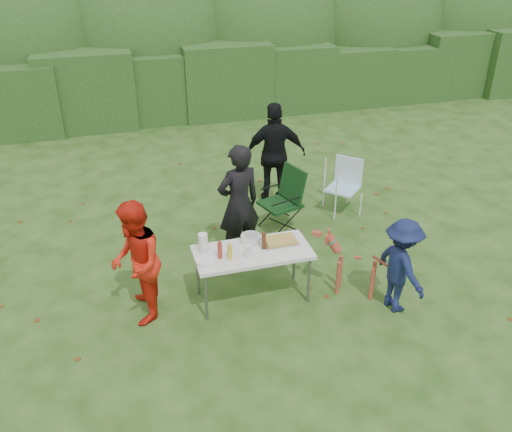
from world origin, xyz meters
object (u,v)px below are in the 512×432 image
object	(u,v)px
camping_chair	(280,201)
mustard_bottle	(230,252)
person_cook	(239,204)
ketchup_bottle	(220,250)
folding_table	(253,254)
paper_towel_roll	(203,243)
beer_bottle	(264,241)
dog	(357,266)
person_black_puffy	(275,154)
child	(401,266)
lawn_chair	(343,187)
person_red_jacket	(136,263)

from	to	relation	value
camping_chair	mustard_bottle	bearing A→B (deg)	37.29
person_cook	ketchup_bottle	xyz separation A→B (m)	(-0.51, -1.06, -0.05)
folding_table	ketchup_bottle	distance (m)	0.47
ketchup_bottle	mustard_bottle	bearing A→B (deg)	-27.82
folding_table	camping_chair	distance (m)	1.89
mustard_bottle	paper_towel_roll	size ratio (longest dim) A/B	0.77
camping_chair	beer_bottle	bearing A→B (deg)	47.50
dog	paper_towel_roll	bearing A→B (deg)	21.08
beer_bottle	paper_towel_roll	bearing A→B (deg)	169.65
person_cook	dog	bearing A→B (deg)	121.49
folding_table	person_black_puffy	bearing A→B (deg)	66.72
person_cook	ketchup_bottle	bearing A→B (deg)	50.82
ketchup_bottle	child	bearing A→B (deg)	-16.79
paper_towel_roll	beer_bottle	bearing A→B (deg)	-10.35
lawn_chair	mustard_bottle	xyz separation A→B (m)	(-2.47, -2.07, 0.37)
folding_table	child	bearing A→B (deg)	-22.14
dog	paper_towel_roll	world-z (taller)	paper_towel_roll
beer_bottle	child	bearing A→B (deg)	-24.25
camping_chair	ketchup_bottle	size ratio (longest dim) A/B	4.76
person_black_puffy	lawn_chair	world-z (taller)	person_black_puffy
camping_chair	ketchup_bottle	bearing A→B (deg)	33.95
dog	mustard_bottle	xyz separation A→B (m)	(-1.68, 0.16, 0.41)
camping_chair	lawn_chair	size ratio (longest dim) A/B	1.12
person_red_jacket	lawn_chair	world-z (taller)	person_red_jacket
person_black_puffy	lawn_chair	xyz separation A→B (m)	(1.01, -0.66, -0.44)
person_cook	dog	world-z (taller)	person_cook
folding_table	beer_bottle	world-z (taller)	beer_bottle
mustard_bottle	ketchup_bottle	xyz separation A→B (m)	(-0.11, 0.06, 0.01)
child	camping_chair	xyz separation A→B (m)	(-0.82, 2.36, -0.12)
folding_table	lawn_chair	distance (m)	2.91
camping_chair	paper_towel_roll	distance (m)	2.17
lawn_chair	paper_towel_roll	bearing A→B (deg)	-10.76
person_black_puffy	paper_towel_roll	distance (m)	3.03
paper_towel_roll	person_black_puffy	bearing A→B (deg)	54.95
person_red_jacket	paper_towel_roll	bearing A→B (deg)	102.14
dog	paper_towel_roll	distance (m)	2.06
person_cook	child	xyz separation A→B (m)	(1.66, -1.72, -0.25)
ketchup_bottle	person_black_puffy	bearing A→B (deg)	59.65
child	mustard_bottle	xyz separation A→B (m)	(-2.06, 0.60, 0.20)
person_cook	child	size ratio (longest dim) A/B	1.40
person_black_puffy	beer_bottle	world-z (taller)	person_black_puffy
person_black_puffy	dog	world-z (taller)	person_black_puffy
folding_table	camping_chair	size ratio (longest dim) A/B	1.43
person_black_puffy	paper_towel_roll	xyz separation A→B (m)	(-1.74, -2.48, -0.04)
lawn_chair	ketchup_bottle	world-z (taller)	ketchup_bottle
camping_chair	folding_table	bearing A→B (deg)	43.44
person_cook	lawn_chair	world-z (taller)	person_cook
dog	mustard_bottle	distance (m)	1.74
lawn_chair	person_red_jacket	bearing A→B (deg)	-15.81
paper_towel_roll	folding_table	bearing A→B (deg)	-13.53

